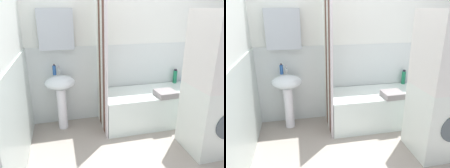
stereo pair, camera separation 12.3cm
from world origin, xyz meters
TOP-DOWN VIEW (x-y plane):
  - ground_plane at (0.00, 0.00)m, footprint 4.80×5.60m
  - wall_back_tiled at (-0.07, 1.26)m, footprint 3.60×0.18m
  - wall_left_tiled at (-1.57, 0.34)m, footprint 0.07×1.81m
  - sink at (-1.09, 1.03)m, footprint 0.44×0.34m
  - faucet at (-1.09, 1.11)m, footprint 0.03×0.12m
  - soap_dispenser at (-1.16, 1.11)m, footprint 0.05×0.05m
  - bathtub at (0.28, 0.88)m, footprint 1.54×0.67m
  - shower_curtain at (-0.51, 0.88)m, footprint 0.01×0.67m
  - lotion_bottle at (0.95, 1.14)m, footprint 0.04×0.04m
  - shampoo_bottle at (0.82, 1.17)m, footprint 0.06×0.06m
  - towel_folded at (0.39, 0.65)m, footprint 0.30×0.27m
  - washer_dryer_stack at (0.72, 0.06)m, footprint 0.61×0.58m

SIDE VIEW (x-z plane):
  - ground_plane at x=0.00m, z-range -0.04..0.00m
  - bathtub at x=0.28m, z-range 0.00..0.52m
  - towel_folded at x=0.39m, z-range 0.52..0.60m
  - lotion_bottle at x=0.95m, z-range 0.51..0.67m
  - sink at x=-1.09m, z-range 0.19..1.02m
  - shampoo_bottle at x=0.82m, z-range 0.51..0.75m
  - washer_dryer_stack at x=0.72m, z-range 0.00..1.73m
  - faucet at x=-1.09m, z-range 0.82..0.95m
  - soap_dispenser at x=-1.16m, z-range 0.82..0.98m
  - shower_curtain at x=-0.51m, z-range 0.00..2.00m
  - wall_left_tiled at x=-1.57m, z-range -0.08..2.32m
  - wall_back_tiled at x=-0.07m, z-range -0.06..2.34m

